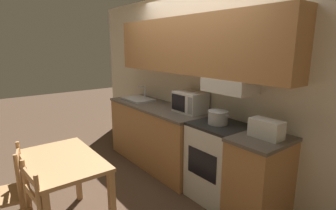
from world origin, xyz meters
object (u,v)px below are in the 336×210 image
cooking_pot (218,117)px  toaster (266,129)px  stove_range (219,162)px  chair_left_of_table (6,196)px  sink_basin (138,99)px  dining_table (64,171)px  microwave (190,102)px

cooking_pot → toaster: size_ratio=0.97×
stove_range → chair_left_of_table: bearing=-110.0°
sink_basin → cooking_pot: bearing=0.3°
sink_basin → toaster: bearing=0.7°
cooking_pot → chair_left_of_table: 2.28m
sink_basin → dining_table: bearing=-52.1°
stove_range → microwave: (-0.63, 0.10, 0.61)m
chair_left_of_table → microwave: bearing=97.7°
cooking_pot → toaster: (0.60, 0.02, 0.01)m
chair_left_of_table → cooking_pot: bearing=81.7°
dining_table → chair_left_of_table: bearing=-115.0°
stove_range → cooking_pot: 0.55m
stove_range → microwave: 0.88m
microwave → dining_table: microwave is taller
cooking_pot → stove_range: bearing=28.2°
stove_range → sink_basin: (-1.78, -0.02, 0.48)m
cooking_pot → chair_left_of_table: (-0.73, -2.08, -0.57)m
cooking_pot → microwave: size_ratio=0.74×
sink_basin → chair_left_of_table: sink_basin is taller
sink_basin → dining_table: size_ratio=0.55×
dining_table → chair_left_of_table: (-0.22, -0.48, -0.19)m
stove_range → dining_table: stove_range is taller
dining_table → chair_left_of_table: 0.56m
dining_table → toaster: bearing=55.6°
cooking_pot → dining_table: (-0.51, -1.60, -0.38)m
stove_range → microwave: microwave is taller
microwave → cooking_pot: bearing=-10.8°
chair_left_of_table → toaster: bearing=68.7°
stove_range → chair_left_of_table: 2.23m
sink_basin → stove_range: bearing=0.7°
cooking_pot → dining_table: cooking_pot is taller
cooking_pot → chair_left_of_table: size_ratio=0.35×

